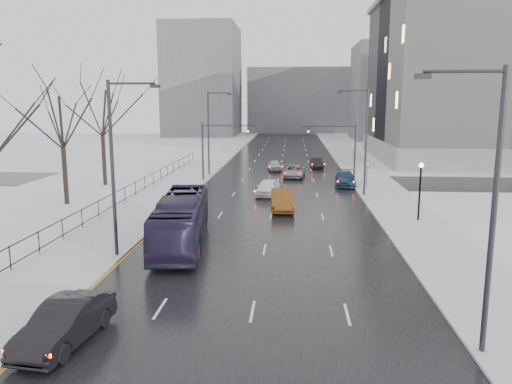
% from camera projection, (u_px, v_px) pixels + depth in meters
% --- Properties ---
extents(road, '(16.00, 150.00, 0.04)m').
position_uv_depth(road, '(280.00, 168.00, 67.34)').
color(road, black).
rests_on(road, ground).
extents(cross_road, '(130.00, 10.00, 0.04)m').
position_uv_depth(cross_road, '(278.00, 182.00, 55.57)').
color(cross_road, black).
rests_on(cross_road, ground).
extents(sidewalk_left, '(5.00, 150.00, 0.16)m').
position_uv_depth(sidewalk_left, '(204.00, 166.00, 68.09)').
color(sidewalk_left, silver).
rests_on(sidewalk_left, ground).
extents(sidewalk_right, '(5.00, 150.00, 0.16)m').
position_uv_depth(sidewalk_right, '(359.00, 168.00, 66.57)').
color(sidewalk_right, silver).
rests_on(sidewalk_right, ground).
extents(park_strip, '(14.00, 150.00, 0.12)m').
position_uv_depth(park_strip, '(136.00, 166.00, 68.78)').
color(park_strip, white).
rests_on(park_strip, ground).
extents(tree_park_d, '(8.75, 8.75, 12.50)m').
position_uv_depth(tree_park_d, '(67.00, 205.00, 43.13)').
color(tree_park_d, black).
rests_on(tree_park_d, ground).
extents(tree_park_e, '(9.45, 9.45, 13.50)m').
position_uv_depth(tree_park_e, '(105.00, 186.00, 52.97)').
color(tree_park_e, black).
rests_on(tree_park_e, ground).
extents(iron_fence, '(0.06, 70.00, 1.30)m').
position_uv_depth(iron_fence, '(103.00, 205.00, 38.69)').
color(iron_fence, black).
rests_on(iron_fence, sidewalk_left).
extents(streetlight_r_near, '(2.95, 0.25, 10.00)m').
position_uv_depth(streetlight_r_near, '(488.00, 199.00, 16.69)').
color(streetlight_r_near, '#2D2D33').
rests_on(streetlight_r_near, ground).
extents(streetlight_r_mid, '(2.95, 0.25, 10.00)m').
position_uv_depth(streetlight_r_mid, '(364.00, 137.00, 46.12)').
color(streetlight_r_mid, '#2D2D33').
rests_on(streetlight_r_mid, ground).
extents(streetlight_l_near, '(2.95, 0.25, 10.00)m').
position_uv_depth(streetlight_l_near, '(116.00, 160.00, 27.68)').
color(streetlight_l_near, '#2D2D33').
rests_on(streetlight_l_near, ground).
extents(streetlight_l_far, '(2.95, 0.25, 10.00)m').
position_uv_depth(streetlight_l_far, '(210.00, 129.00, 59.08)').
color(streetlight_l_far, '#2D2D33').
rests_on(streetlight_l_far, ground).
extents(lamppost_r_mid, '(0.36, 0.36, 4.28)m').
position_uv_depth(lamppost_r_mid, '(420.00, 183.00, 36.58)').
color(lamppost_r_mid, black).
rests_on(lamppost_r_mid, sidewalk_right).
extents(mast_signal_right, '(6.10, 0.33, 6.50)m').
position_uv_depth(mast_signal_right, '(345.00, 145.00, 54.30)').
color(mast_signal_right, '#2D2D33').
rests_on(mast_signal_right, ground).
extents(mast_signal_left, '(6.10, 0.33, 6.50)m').
position_uv_depth(mast_signal_left, '(212.00, 145.00, 55.36)').
color(mast_signal_left, '#2D2D33').
rests_on(mast_signal_left, ground).
extents(no_uturn_sign, '(0.60, 0.06, 2.70)m').
position_uv_depth(no_uturn_sign, '(367.00, 167.00, 50.57)').
color(no_uturn_sign, '#2D2D33').
rests_on(no_uturn_sign, sidewalk_right).
extents(bldg_far_right, '(24.00, 20.00, 22.00)m').
position_uv_depth(bldg_far_right, '(406.00, 92.00, 117.30)').
color(bldg_far_right, slate).
rests_on(bldg_far_right, ground).
extents(bldg_far_left, '(18.00, 22.00, 28.00)m').
position_uv_depth(bldg_far_left, '(203.00, 81.00, 130.20)').
color(bldg_far_left, slate).
rests_on(bldg_far_left, ground).
extents(bldg_far_center, '(30.00, 18.00, 18.00)m').
position_uv_depth(bldg_far_center, '(302.00, 101.00, 143.93)').
color(bldg_far_center, slate).
rests_on(bldg_far_center, ground).
extents(sedan_left_near, '(2.26, 5.02, 1.60)m').
position_uv_depth(sedan_left_near, '(65.00, 323.00, 18.32)').
color(sedan_left_near, black).
rests_on(sedan_left_near, road).
extents(bus, '(3.82, 11.41, 3.12)m').
position_uv_depth(bus, '(181.00, 221.00, 30.75)').
color(bus, '#2A2344').
rests_on(bus, road).
extents(sedan_center_near, '(2.41, 4.75, 1.55)m').
position_uv_depth(sedan_center_near, '(268.00, 187.00, 47.24)').
color(sedan_center_near, white).
rests_on(sedan_center_near, road).
extents(sedan_right_near, '(2.10, 5.18, 1.67)m').
position_uv_depth(sedan_right_near, '(282.00, 200.00, 40.77)').
color(sedan_right_near, brown).
rests_on(sedan_right_near, road).
extents(sedan_right_cross, '(2.78, 5.22, 1.40)m').
position_uv_depth(sedan_right_cross, '(294.00, 171.00, 58.57)').
color(sedan_right_cross, gray).
rests_on(sedan_right_cross, road).
extents(sedan_right_far, '(2.43, 5.25, 1.49)m').
position_uv_depth(sedan_right_far, '(345.00, 179.00, 52.67)').
color(sedan_right_far, navy).
rests_on(sedan_right_far, road).
extents(sedan_center_far, '(2.12, 4.13, 1.35)m').
position_uv_depth(sedan_center_far, '(274.00, 165.00, 64.39)').
color(sedan_center_far, '#A6A6AA').
rests_on(sedan_center_far, road).
extents(sedan_right_distant, '(1.76, 4.23, 1.36)m').
position_uv_depth(sedan_right_distant, '(317.00, 163.00, 66.60)').
color(sedan_right_distant, black).
rests_on(sedan_right_distant, road).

